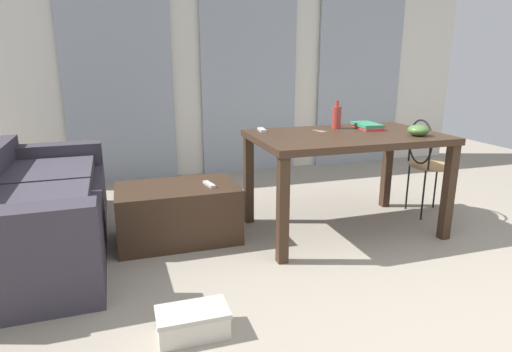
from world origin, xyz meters
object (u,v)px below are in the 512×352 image
tv_remote_primary (209,184)px  scissors (318,131)px  wire_chair (426,157)px  tv_remote_on_table (262,130)px  bowl (418,130)px  coffee_table (178,213)px  craft_table (346,146)px  couch (32,211)px  bottle_near (337,117)px  shoebox (193,322)px  book_stack (367,126)px

tv_remote_primary → scissors: bearing=-9.1°
wire_chair → tv_remote_on_table: 1.47m
bowl → tv_remote_on_table: size_ratio=1.04×
coffee_table → craft_table: 1.38m
couch → wire_chair: size_ratio=2.38×
tv_remote_primary → craft_table: bearing=-19.5°
couch → bottle_near: bottle_near is taller
craft_table → tv_remote_on_table: size_ratio=9.71×
couch → wire_chair: (3.15, -0.23, 0.23)m
coffee_table → scissors: 1.27m
bowl → tv_remote_on_table: 1.18m
craft_table → bottle_near: bearing=79.5°
craft_table → bowl: bearing=-27.5°
bowl → tv_remote_on_table: (-1.04, 0.56, -0.03)m
craft_table → wire_chair: bearing=7.5°
shoebox → coffee_table: bearing=85.6°
tv_remote_on_table → bowl: bearing=-22.9°
couch → tv_remote_on_table: bearing=-0.6°
tv_remote_on_table → tv_remote_primary: tv_remote_on_table is taller
wire_chair → bowl: bowl is taller
tv_remote_on_table → scissors: (0.42, -0.14, -0.01)m
couch → coffee_table: size_ratio=2.26×
coffee_table → book_stack: bearing=-1.3°
craft_table → wire_chair: size_ratio=1.69×
couch → shoebox: 1.64m
coffee_table → wire_chair: 2.16m
tv_remote_primary → shoebox: bearing=-116.9°
tv_remote_primary → wire_chair: bearing=-12.3°
couch → book_stack: book_stack is taller
tv_remote_primary → book_stack: bearing=-10.2°
bottle_near → tv_remote_primary: bottle_near is taller
book_stack → bottle_near: bearing=159.9°
scissors → tv_remote_primary: 0.96m
bottle_near → tv_remote_on_table: bottle_near is taller
craft_table → scissors: (-0.15, 0.19, 0.10)m
craft_table → tv_remote_primary: craft_table is taller
book_stack → tv_remote_primary: (-1.33, -0.02, -0.38)m
craft_table → wire_chair: (0.86, 0.11, -0.17)m
wire_chair → book_stack: (-0.57, 0.06, 0.29)m
book_stack → tv_remote_primary: book_stack is taller
craft_table → bowl: size_ratio=9.31×
shoebox → craft_table: bearing=36.1°
bottle_near → book_stack: size_ratio=0.73×
couch → scissors: scissors is taller
couch → scissors: 2.21m
bottle_near → wire_chair: bearing=-10.4°
coffee_table → tv_remote_on_table: (0.71, 0.11, 0.58)m
bottle_near → bowl: bottle_near is taller
tv_remote_primary → tv_remote_on_table: bearing=8.5°
craft_table → scissors: scissors is taller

